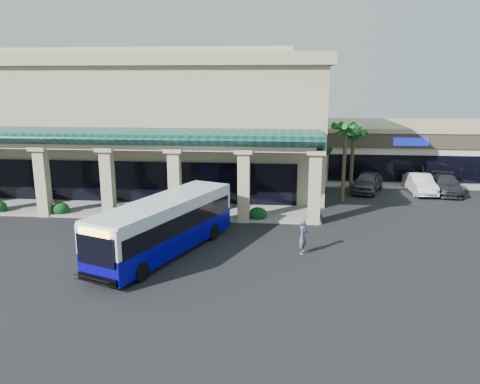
# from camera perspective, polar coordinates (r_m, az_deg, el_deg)

# --- Properties ---
(ground) EXTENTS (110.00, 110.00, 0.00)m
(ground) POSITION_cam_1_polar(r_m,az_deg,el_deg) (25.86, -3.90, -6.84)
(ground) COLOR black
(main_building) EXTENTS (30.80, 14.80, 11.35)m
(main_building) POSITION_cam_1_polar(r_m,az_deg,el_deg) (41.85, -11.41, 8.64)
(main_building) COLOR tan
(main_building) RESTS_ON ground
(arcade) EXTENTS (30.00, 6.20, 5.70)m
(arcade) POSITION_cam_1_polar(r_m,az_deg,el_deg) (33.57, -15.68, 2.44)
(arcade) COLOR #093A33
(arcade) RESTS_ON ground
(strip_mall) EXTENTS (22.50, 12.50, 4.90)m
(strip_mall) POSITION_cam_1_polar(r_m,az_deg,el_deg) (50.35, 21.59, 5.02)
(strip_mall) COLOR beige
(strip_mall) RESTS_ON ground
(palm_0) EXTENTS (2.40, 2.40, 6.60)m
(palm_0) POSITION_cam_1_polar(r_m,az_deg,el_deg) (35.67, 12.60, 3.96)
(palm_0) COLOR #15521B
(palm_0) RESTS_ON ground
(palm_1) EXTENTS (2.40, 2.40, 5.80)m
(palm_1) POSITION_cam_1_polar(r_m,az_deg,el_deg) (38.80, 13.51, 4.05)
(palm_1) COLOR #15521B
(palm_1) RESTS_ON ground
(broadleaf_tree) EXTENTS (2.60, 2.60, 4.81)m
(broadleaf_tree) POSITION_cam_1_polar(r_m,az_deg,el_deg) (43.57, 9.98, 4.54)
(broadleaf_tree) COLOR black
(broadleaf_tree) RESTS_ON ground
(transit_bus) EXTENTS (6.14, 10.70, 2.94)m
(transit_bus) POSITION_cam_1_polar(r_m,az_deg,el_deg) (24.89, -9.11, -4.22)
(transit_bus) COLOR #080287
(transit_bus) RESTS_ON ground
(pedestrian) EXTENTS (0.69, 0.81, 1.90)m
(pedestrian) POSITION_cam_1_polar(r_m,az_deg,el_deg) (24.97, 7.72, -5.37)
(pedestrian) COLOR slate
(pedestrian) RESTS_ON ground
(car_silver) EXTENTS (3.60, 5.23, 1.65)m
(car_silver) POSITION_cam_1_polar(r_m,az_deg,el_deg) (40.02, 15.27, 1.20)
(car_silver) COLOR #46474B
(car_silver) RESTS_ON ground
(car_white) EXTENTS (1.78, 4.85, 1.59)m
(car_white) POSITION_cam_1_polar(r_m,az_deg,el_deg) (40.83, 21.10, 0.96)
(car_white) COLOR white
(car_white) RESTS_ON ground
(car_red) EXTENTS (2.88, 5.36, 1.48)m
(car_red) POSITION_cam_1_polar(r_m,az_deg,el_deg) (41.53, 23.86, 0.83)
(car_red) COLOR #282B2F
(car_red) RESTS_ON ground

